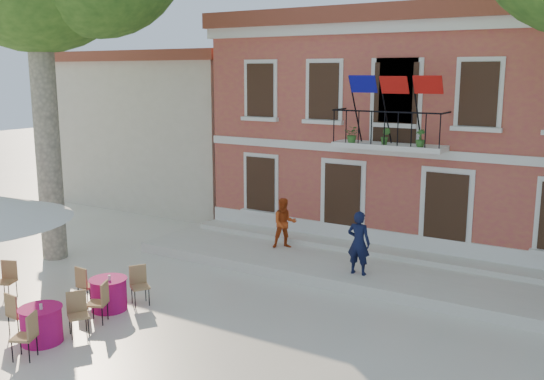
{
  "coord_description": "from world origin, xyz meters",
  "views": [
    {
      "loc": [
        8.09,
        -10.83,
        5.57
      ],
      "look_at": [
        -0.65,
        3.5,
        2.3
      ],
      "focal_mm": 40.0,
      "sensor_mm": 36.0,
      "label": 1
    }
  ],
  "objects_px": {
    "cafe_table_1": "(41,323)",
    "cafe_table_3": "(109,292)",
    "pedestrian_navy": "(359,243)",
    "pedestrian_orange": "(284,223)"
  },
  "relations": [
    {
      "from": "pedestrian_navy",
      "to": "cafe_table_1",
      "type": "bearing_deg",
      "value": 55.98
    },
    {
      "from": "pedestrian_navy",
      "to": "cafe_table_1",
      "type": "distance_m",
      "value": 7.96
    },
    {
      "from": "pedestrian_navy",
      "to": "cafe_table_3",
      "type": "xyz_separation_m",
      "value": [
        -4.37,
        -4.69,
        -0.73
      ]
    },
    {
      "from": "cafe_table_3",
      "to": "cafe_table_1",
      "type": "bearing_deg",
      "value": -86.33
    },
    {
      "from": "pedestrian_navy",
      "to": "cafe_table_1",
      "type": "relative_size",
      "value": 0.92
    },
    {
      "from": "cafe_table_1",
      "to": "cafe_table_3",
      "type": "bearing_deg",
      "value": 93.67
    },
    {
      "from": "pedestrian_orange",
      "to": "pedestrian_navy",
      "type": "bearing_deg",
      "value": -61.25
    },
    {
      "from": "cafe_table_3",
      "to": "pedestrian_orange",
      "type": "bearing_deg",
      "value": 75.87
    },
    {
      "from": "pedestrian_navy",
      "to": "cafe_table_3",
      "type": "bearing_deg",
      "value": 45.34
    },
    {
      "from": "cafe_table_1",
      "to": "cafe_table_3",
      "type": "height_order",
      "value": "same"
    }
  ]
}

